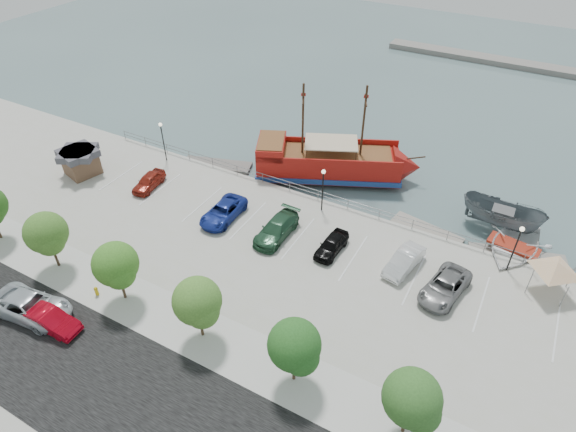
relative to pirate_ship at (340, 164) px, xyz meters
The scene contains 30 objects.
ground 13.61m from the pirate_ship, 84.57° to the right, with size 160.00×160.00×0.00m, color #4B6264.
street 29.47m from the pirate_ship, 87.52° to the right, with size 100.00×8.00×0.04m, color black.
sidewalk 23.48m from the pirate_ship, 86.88° to the right, with size 100.00×4.00×0.05m, color beige.
seawall_railing 5.78m from the pirate_ship, 77.24° to the right, with size 50.00×0.06×1.00m.
far_shore 43.09m from the pirate_ship, 74.82° to the left, with size 40.00×3.00×0.80m, color gray.
pirate_ship is the anchor object (origin of this frame).
patrol_boat 15.78m from the pirate_ship, ahead, with size 2.64×7.03×2.72m, color slate.
speedboat 17.78m from the pirate_ship, 12.57° to the right, with size 5.23×7.32×1.52m, color white.
dock_west 13.07m from the pirate_ship, 160.94° to the right, with size 7.23×2.07×0.41m, color slate.
dock_mid 11.27m from the pirate_ship, 22.32° to the right, with size 6.33×1.81×0.36m, color gray.
dock_east 18.47m from the pirate_ship, 13.31° to the right, with size 7.69×2.20×0.44m, color gray.
shed 25.86m from the pirate_ship, 150.03° to the right, with size 3.95×3.95×2.64m.
canopy_tent 21.72m from the pirate_ship, 21.06° to the right, with size 4.25×4.25×3.21m.
street_van 29.92m from the pirate_ship, 112.15° to the right, with size 2.74×5.95×1.65m, color silver.
street_sedan 29.31m from the pirate_ship, 108.21° to the right, with size 1.53×4.37×1.44m, color #B50415.
fire_hydrant 25.76m from the pirate_ship, 109.78° to the right, with size 0.28×0.28×0.80m.
lamp_post_left 18.24m from the pirate_ship, 157.47° to the right, with size 0.36×0.36×4.28m.
lamp_post_mid 7.38m from the pirate_ship, 79.57° to the right, with size 0.36×0.36×4.28m.
lamp_post_right 18.74m from the pirate_ship, 21.88° to the right, with size 0.36×0.36×4.28m.
tree_b 27.27m from the pirate_ship, 120.01° to the right, with size 3.30×3.20×5.00m.
tree_c 24.54m from the pirate_ship, 105.63° to the right, with size 3.30×3.20×5.00m.
tree_d 23.65m from the pirate_ship, 88.97° to the right, with size 3.30×3.20×5.00m.
tree_e 24.78m from the pirate_ship, 72.48° to the right, with size 3.30×3.20×5.00m.
tree_f 27.70m from the pirate_ship, 58.47° to the right, with size 3.30×3.20×5.00m.
parked_car_a 18.86m from the pirate_ship, 141.86° to the right, with size 1.62×4.02×1.37m, color maroon.
parked_car_c 13.50m from the pirate_ship, 115.45° to the right, with size 2.36×5.11×1.42m, color navy.
parked_car_d 12.06m from the pirate_ship, 92.32° to the right, with size 2.13×5.25×1.52m, color #254F33.
parked_car_e 12.37m from the pirate_ship, 69.33° to the right, with size 1.59×3.96×1.35m, color black.
parked_car_f 14.69m from the pirate_ship, 46.44° to the right, with size 1.55×4.44×1.46m, color white.
parked_car_g 18.02m from the pirate_ship, 41.11° to the right, with size 2.38×5.16×1.43m, color slate.
Camera 1 is at (14.02, -25.36, 26.41)m, focal length 30.00 mm.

